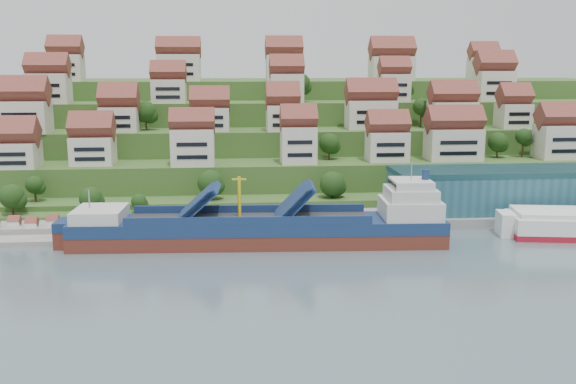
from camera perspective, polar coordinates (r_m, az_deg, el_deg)
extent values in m
plane|color=slate|center=(132.27, 1.84, -4.54)|extent=(300.00, 300.00, 0.00)
cube|color=gray|center=(149.86, 8.77, -2.37)|extent=(180.00, 14.00, 2.20)
cube|color=gray|center=(149.02, -21.53, -3.34)|extent=(45.00, 20.00, 1.00)
cube|color=#2D4C1E|center=(215.66, -0.90, 2.09)|extent=(260.00, 128.00, 4.00)
cube|color=#2D4C1E|center=(220.08, -1.00, 3.19)|extent=(260.00, 118.00, 11.00)
cube|color=#2D4C1E|center=(227.56, -1.15, 4.34)|extent=(260.00, 102.00, 18.00)
cube|color=#2D4C1E|center=(235.12, -1.28, 5.41)|extent=(260.00, 86.00, 25.00)
cube|color=#2D4C1E|center=(243.80, -1.43, 6.32)|extent=(260.00, 68.00, 31.00)
cube|color=beige|center=(172.94, -23.16, 3.04)|extent=(11.59, 8.66, 6.22)
cube|color=beige|center=(171.53, -16.94, 3.54)|extent=(10.57, 8.57, 7.12)
cube|color=beige|center=(164.03, -8.46, 3.96)|extent=(10.76, 7.03, 9.28)
cube|color=beige|center=(166.08, 0.93, 4.20)|extent=(8.97, 7.62, 9.50)
cube|color=beige|center=(172.15, 8.80, 4.02)|extent=(10.52, 7.73, 7.74)
cube|color=beige|center=(177.57, 14.48, 4.11)|extent=(14.22, 8.26, 8.39)
cube|color=beige|center=(189.99, 23.06, 4.13)|extent=(12.62, 8.31, 9.11)
cube|color=beige|center=(187.52, -22.38, 6.17)|extent=(12.93, 8.90, 8.61)
cube|color=beige|center=(184.67, -14.73, 6.28)|extent=(10.17, 8.98, 6.74)
cube|color=beige|center=(181.70, -6.94, 6.44)|extent=(10.61, 7.90, 6.45)
cube|color=beige|center=(180.30, -0.47, 6.60)|extent=(8.93, 8.56, 7.14)
cube|color=beige|center=(187.62, 7.35, 6.84)|extent=(13.87, 8.36, 8.16)
cube|color=beige|center=(191.32, 14.37, 6.60)|extent=(12.82, 8.18, 7.74)
cube|color=beige|center=(199.93, 19.38, 6.40)|extent=(8.72, 8.04, 7.04)
cube|color=beige|center=(201.99, -20.49, 8.60)|extent=(11.70, 7.86, 8.75)
cube|color=beige|center=(196.13, -10.54, 8.80)|extent=(9.97, 7.30, 6.98)
cube|color=beige|center=(198.32, -0.13, 9.23)|extent=(9.98, 7.79, 8.53)
cube|color=beige|center=(202.90, 9.39, 9.11)|extent=(9.05, 7.14, 8.46)
cube|color=beige|center=(214.51, 17.81, 8.95)|extent=(11.29, 8.47, 9.36)
cube|color=beige|center=(220.93, -19.10, 10.37)|extent=(10.35, 8.03, 8.49)
cube|color=beige|center=(216.12, -9.66, 10.83)|extent=(13.73, 7.51, 8.64)
cube|color=beige|center=(216.57, -0.36, 10.96)|extent=(11.73, 8.15, 8.49)
cube|color=beige|center=(221.76, 9.18, 10.76)|extent=(14.20, 8.73, 8.03)
cube|color=beige|center=(235.42, 16.93, 10.42)|extent=(9.43, 7.05, 7.88)
ellipsoid|color=#204316|center=(163.64, -21.60, 0.61)|extent=(4.26, 4.26, 4.26)
ellipsoid|color=#204316|center=(157.07, 3.96, 0.71)|extent=(6.21, 6.21, 6.21)
ellipsoid|color=#204316|center=(155.27, -6.94, 0.83)|extent=(6.14, 6.14, 6.14)
ellipsoid|color=#204316|center=(185.74, 18.15, 4.24)|extent=(5.40, 5.40, 5.40)
ellipsoid|color=#204316|center=(188.55, 20.21, 4.66)|extent=(4.46, 4.46, 4.46)
ellipsoid|color=#204316|center=(173.33, 3.68, 4.33)|extent=(5.50, 5.50, 5.50)
ellipsoid|color=#204316|center=(194.91, 11.76, 7.44)|extent=(5.03, 5.03, 5.03)
ellipsoid|color=#204316|center=(189.44, -15.46, 6.40)|extent=(5.26, 5.26, 5.26)
ellipsoid|color=#204316|center=(186.41, -12.54, 6.98)|extent=(6.06, 6.06, 6.06)
ellipsoid|color=#204316|center=(200.91, 1.09, 9.62)|extent=(6.42, 6.42, 6.42)
ellipsoid|color=#204316|center=(208.60, 8.94, 9.41)|extent=(5.64, 5.64, 5.64)
ellipsoid|color=#204316|center=(208.13, 10.56, 9.05)|extent=(4.12, 4.12, 4.12)
ellipsoid|color=#204316|center=(156.17, -23.34, -0.36)|extent=(5.48, 5.48, 5.48)
ellipsoid|color=#204316|center=(151.78, -17.12, -0.57)|extent=(5.24, 5.24, 5.24)
ellipsoid|color=#204316|center=(150.08, -13.11, -0.85)|extent=(3.63, 3.63, 3.63)
cube|color=#265969|center=(161.06, 19.79, 0.25)|extent=(60.00, 15.00, 10.00)
cylinder|color=gray|center=(143.55, 8.52, -0.87)|extent=(0.16, 0.16, 8.00)
cube|color=maroon|center=(143.00, 8.80, 0.55)|extent=(1.20, 0.05, 0.80)
cube|color=white|center=(149.38, -23.10, -2.79)|extent=(2.40, 2.20, 2.20)
cube|color=white|center=(146.79, -21.79, -2.92)|extent=(2.40, 2.20, 2.20)
cube|color=white|center=(147.09, -20.14, -2.78)|extent=(2.40, 2.20, 2.20)
cube|color=#5D271C|center=(131.04, -2.60, -4.24)|extent=(75.69, 15.29, 4.82)
cube|color=navy|center=(130.25, -2.61, -2.90)|extent=(75.70, 15.41, 2.51)
cube|color=beige|center=(133.78, -16.39, -1.91)|extent=(10.18, 11.46, 2.51)
cube|color=#262628|center=(129.98, -3.46, -2.37)|extent=(48.64, 12.22, 0.29)
cube|color=navy|center=(129.94, -8.16, -0.99)|extent=(7.74, 10.99, 6.67)
cube|color=navy|center=(129.36, 0.36, -0.93)|extent=(7.38, 10.97, 7.05)
cylinder|color=yellow|center=(129.13, -4.34, -0.55)|extent=(0.71, 0.71, 8.68)
cube|color=beige|center=(132.94, 10.80, -1.44)|extent=(12.10, 11.55, 3.86)
cube|color=beige|center=(132.31, 10.85, -0.14)|extent=(10.12, 10.30, 2.41)
cube|color=beige|center=(131.95, 10.88, 0.73)|extent=(8.14, 9.05, 1.74)
cylinder|color=navy|center=(132.32, 12.13, 1.51)|extent=(1.62, 1.62, 2.12)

